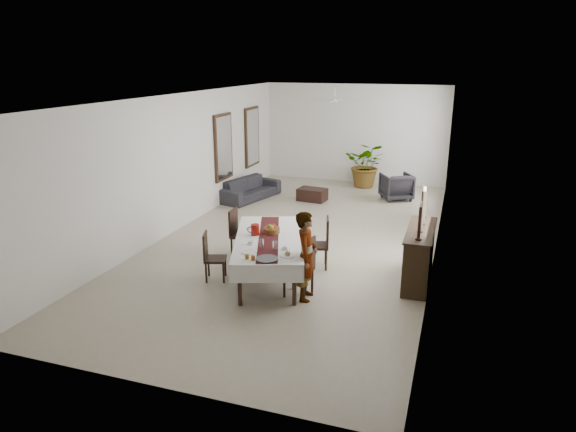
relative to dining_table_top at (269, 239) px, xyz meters
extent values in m
cube|color=#B0A58C|center=(-0.09, 2.35, -0.75)|extent=(6.00, 12.00, 0.00)
cube|color=white|center=(-0.09, 2.35, 2.45)|extent=(6.00, 12.00, 0.02)
cube|color=white|center=(-0.09, 8.35, 0.85)|extent=(6.00, 0.02, 3.20)
cube|color=white|center=(-0.09, -3.65, 0.85)|extent=(6.00, 0.02, 3.20)
cube|color=white|center=(-3.09, 2.35, 0.85)|extent=(0.02, 12.00, 3.20)
cube|color=white|center=(2.91, 2.35, 0.85)|extent=(0.02, 12.00, 3.20)
cube|color=black|center=(0.00, 0.00, 0.00)|extent=(1.79, 2.68, 0.05)
cylinder|color=black|center=(-0.04, -1.26, -0.39)|extent=(0.09, 0.09, 0.72)
cylinder|color=black|center=(0.82, -0.97, -0.39)|extent=(0.09, 0.09, 0.72)
cylinder|color=black|center=(-0.82, 0.97, -0.39)|extent=(0.09, 0.09, 0.72)
cylinder|color=black|center=(0.04, 1.26, -0.39)|extent=(0.09, 0.09, 0.72)
cube|color=white|center=(0.00, 0.00, 0.03)|extent=(2.02, 2.92, 0.01)
cube|color=silver|center=(-0.57, -0.20, -0.12)|extent=(0.88, 2.52, 0.31)
cube|color=white|center=(0.57, 0.20, -0.12)|extent=(0.88, 2.52, 0.31)
cube|color=silver|center=(0.43, -1.26, -0.12)|extent=(1.16, 0.41, 0.31)
cube|color=white|center=(-0.43, 1.26, -0.12)|extent=(1.16, 0.41, 0.31)
cube|color=#521719|center=(0.00, 0.00, 0.04)|extent=(1.19, 2.56, 0.00)
cylinder|color=maroon|center=(-0.29, 0.06, 0.14)|extent=(0.20, 0.20, 0.21)
torus|color=maroon|center=(-0.38, 0.03, 0.14)|extent=(0.12, 0.06, 0.12)
cylinder|color=white|center=(0.34, -0.59, 0.13)|extent=(0.07, 0.07, 0.18)
cylinder|color=white|center=(0.09, -0.57, 0.13)|extent=(0.07, 0.07, 0.18)
cylinder|color=white|center=(0.50, -0.48, 0.07)|extent=(0.09, 0.09, 0.06)
cylinder|color=silver|center=(0.50, -0.48, 0.04)|extent=(0.16, 0.16, 0.01)
cylinder|color=silver|center=(-0.17, -0.44, 0.07)|extent=(0.09, 0.09, 0.06)
cylinder|color=white|center=(-0.17, -0.44, 0.04)|extent=(0.16, 0.16, 0.01)
cylinder|color=white|center=(0.63, -0.77, 0.04)|extent=(0.25, 0.25, 0.02)
sphere|color=tan|center=(0.63, -0.77, 0.07)|extent=(0.09, 0.09, 0.09)
cylinder|color=white|center=(-0.04, -0.83, 0.04)|extent=(0.25, 0.25, 0.02)
cylinder|color=white|center=(-0.50, 0.43, 0.04)|extent=(0.25, 0.25, 0.02)
cylinder|color=#39393E|center=(0.35, -1.03, 0.05)|extent=(0.37, 0.37, 0.02)
cylinder|color=brown|center=(0.15, -1.13, 0.08)|extent=(0.07, 0.07, 0.08)
cylinder|color=brown|center=(0.03, -1.10, 0.08)|extent=(0.07, 0.07, 0.08)
cylinder|color=brown|center=(-0.04, 0.26, 0.09)|extent=(0.31, 0.31, 0.10)
sphere|color=maroon|center=(-0.01, 0.29, 0.17)|extent=(0.09, 0.09, 0.09)
sphere|color=#4E7623|center=(-0.08, 0.28, 0.17)|extent=(0.08, 0.08, 0.08)
sphere|color=gold|center=(-0.02, 0.21, 0.17)|extent=(0.09, 0.09, 0.09)
cube|color=black|center=(0.76, -0.57, -0.28)|extent=(0.50, 0.50, 0.05)
cylinder|color=black|center=(0.92, -0.78, -0.53)|extent=(0.05, 0.05, 0.44)
cylinder|color=black|center=(0.97, -0.41, -0.53)|extent=(0.05, 0.05, 0.44)
cylinder|color=black|center=(0.56, -0.74, -0.53)|extent=(0.05, 0.05, 0.44)
cylinder|color=black|center=(0.60, -0.37, -0.53)|extent=(0.05, 0.05, 0.44)
cube|color=black|center=(0.97, -0.60, 0.03)|extent=(0.09, 0.45, 0.57)
cube|color=black|center=(0.73, 0.74, -0.30)|extent=(0.53, 0.53, 0.05)
cylinder|color=black|center=(0.95, 0.62, -0.54)|extent=(0.05, 0.05, 0.43)
cylinder|color=black|center=(0.85, 0.96, -0.54)|extent=(0.05, 0.05, 0.43)
cylinder|color=black|center=(0.61, 0.53, -0.54)|extent=(0.05, 0.05, 0.43)
cylinder|color=black|center=(0.52, 0.87, -0.54)|extent=(0.05, 0.05, 0.43)
cube|color=black|center=(0.92, 0.80, 0.00)|extent=(0.15, 0.43, 0.55)
cube|color=black|center=(-0.90, -0.43, -0.34)|extent=(0.49, 0.49, 0.04)
cylinder|color=black|center=(-1.10, -0.33, -0.56)|extent=(0.05, 0.05, 0.38)
cylinder|color=black|center=(-1.00, -0.63, -0.56)|extent=(0.05, 0.05, 0.38)
cylinder|color=black|center=(-0.80, -0.23, -0.56)|extent=(0.05, 0.05, 0.38)
cylinder|color=black|center=(-0.69, -0.53, -0.56)|extent=(0.05, 0.05, 0.38)
cube|color=black|center=(-1.06, -0.49, -0.08)|extent=(0.16, 0.38, 0.49)
cube|color=black|center=(-0.91, 0.85, -0.31)|extent=(0.43, 0.43, 0.05)
cylinder|color=black|center=(-1.09, 1.02, -0.54)|extent=(0.04, 0.04, 0.42)
cylinder|color=black|center=(-1.08, 0.68, -0.54)|extent=(0.04, 0.04, 0.42)
cylinder|color=black|center=(-0.74, 1.03, -0.54)|extent=(0.04, 0.04, 0.42)
cylinder|color=black|center=(-0.74, 0.69, -0.54)|extent=(0.04, 0.04, 0.42)
cube|color=black|center=(-1.10, 0.85, -0.02)|extent=(0.05, 0.42, 0.54)
imported|color=gray|center=(0.92, -0.65, 0.03)|extent=(0.44, 0.61, 1.55)
cube|color=black|center=(2.69, 0.67, -0.26)|extent=(0.44, 1.65, 0.99)
cube|color=black|center=(2.69, 0.67, 0.26)|extent=(0.48, 1.71, 0.03)
cylinder|color=black|center=(2.69, 0.07, 0.29)|extent=(0.11, 0.11, 0.03)
cylinder|color=black|center=(2.69, 0.07, 0.58)|extent=(0.05, 0.05, 0.55)
cylinder|color=white|center=(2.69, 0.07, 0.90)|extent=(0.04, 0.04, 0.09)
cylinder|color=black|center=(2.69, 0.51, 0.29)|extent=(0.11, 0.11, 0.03)
cylinder|color=black|center=(2.69, 0.51, 0.66)|extent=(0.05, 0.05, 0.71)
cylinder|color=silver|center=(2.69, 0.51, 1.06)|extent=(0.04, 0.04, 0.09)
cylinder|color=black|center=(2.69, 0.95, 0.29)|extent=(0.11, 0.11, 0.03)
cylinder|color=black|center=(2.69, 0.95, 0.61)|extent=(0.05, 0.05, 0.60)
cylinder|color=white|center=(2.69, 0.95, 0.95)|extent=(0.04, 0.04, 0.09)
imported|color=#2B292F|center=(-2.53, 5.16, -0.45)|extent=(1.33, 2.21, 0.60)
imported|color=#29262B|center=(1.56, 6.46, -0.37)|extent=(1.12, 1.13, 0.77)
cube|color=black|center=(-0.73, 5.54, -0.57)|extent=(0.86, 0.63, 0.36)
imported|color=#2E6327|center=(0.44, 7.75, -0.03)|extent=(1.32, 1.14, 1.44)
cube|color=black|center=(-3.05, 4.55, 0.85)|extent=(0.06, 1.05, 1.85)
cube|color=white|center=(-3.02, 4.55, 0.85)|extent=(0.01, 0.90, 1.70)
cube|color=black|center=(-3.05, 6.65, 0.85)|extent=(0.06, 1.05, 1.85)
cube|color=silver|center=(-3.02, 6.65, 0.85)|extent=(0.01, 0.90, 1.70)
cylinder|color=white|center=(-0.09, 5.35, 2.35)|extent=(0.04, 0.04, 0.20)
cylinder|color=white|center=(-0.09, 5.35, 2.15)|extent=(0.16, 0.16, 0.08)
cube|color=silver|center=(-0.09, 5.70, 2.15)|extent=(0.10, 0.55, 0.01)
cube|color=silver|center=(-0.09, 5.00, 2.15)|extent=(0.10, 0.55, 0.01)
cube|color=silver|center=(0.26, 5.35, 2.15)|extent=(0.55, 0.10, 0.01)
cube|color=silver|center=(-0.44, 5.35, 2.15)|extent=(0.55, 0.10, 0.01)
camera|label=1|loc=(3.19, -8.40, 3.21)|focal=32.00mm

